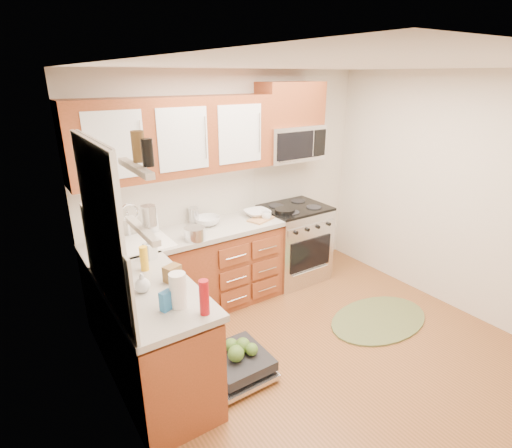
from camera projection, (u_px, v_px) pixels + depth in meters
floor at (331, 357)px, 3.67m from camera, size 3.50×3.50×0.00m
ceiling at (355, 66)px, 2.80m from camera, size 3.50×3.50×0.00m
wall_back at (232, 185)px, 4.60m from camera, size 3.50×0.04×2.50m
wall_left at (126, 293)px, 2.33m from camera, size 0.04×3.50×2.50m
wall_right at (463, 197)px, 4.14m from camera, size 0.04×3.50×2.50m
base_cabinet_back at (190, 275)px, 4.28m from camera, size 2.05×0.60×0.85m
base_cabinet_left at (156, 344)px, 3.18m from camera, size 0.60×1.25×0.85m
countertop_back at (187, 234)px, 4.10m from camera, size 2.07×0.64×0.05m
countertop_left at (151, 292)px, 3.02m from camera, size 0.64×1.27×0.05m
backsplash_back at (174, 199)px, 4.22m from camera, size 2.05×0.02×0.57m
backsplash_left at (106, 265)px, 2.76m from camera, size 0.02×1.25×0.57m
upper_cabinets at (176, 137)px, 3.87m from camera, size 2.05×0.35×0.75m
cabinet_over_mw at (290, 104)px, 4.50m from camera, size 0.76×0.35×0.47m
range at (294, 243)px, 4.97m from camera, size 0.76×0.64×0.95m
microwave at (291, 143)px, 4.64m from camera, size 0.76×0.38×0.40m
sink at (139, 256)px, 3.85m from camera, size 0.62×0.50×0.26m
dishwasher at (234, 365)px, 3.43m from camera, size 0.70×0.60×0.20m
window at (100, 220)px, 2.62m from camera, size 0.03×1.05×1.05m
window_blind at (97, 170)px, 2.52m from camera, size 0.02×0.96×0.40m
shelf_upper at (135, 168)px, 1.79m from camera, size 0.04×0.40×0.03m
shelf_lower at (142, 230)px, 1.89m from camera, size 0.04×0.40×0.03m
rug at (379, 319)px, 4.23m from camera, size 1.21×0.82×0.02m
skillet at (285, 211)px, 4.59m from camera, size 0.28×0.28×0.04m
stock_pot at (195, 234)px, 3.89m from camera, size 0.22×0.22×0.13m
cutting_board at (261, 219)px, 4.43m from camera, size 0.33×0.27×0.02m
canister at (194, 215)px, 4.32m from camera, size 0.12×0.12×0.18m
paper_towel_roll at (178, 290)px, 2.74m from camera, size 0.15×0.15×0.25m
mustard_bottle at (144, 259)px, 3.27m from camera, size 0.08×0.08×0.21m
red_bottle at (204, 297)px, 2.66m from camera, size 0.07×0.07×0.25m
wooden_box at (172, 273)px, 3.11m from camera, size 0.15×0.13×0.13m
blue_carton at (166, 301)px, 2.72m from camera, size 0.10×0.08×0.14m
bowl_a at (257, 213)px, 4.55m from camera, size 0.29×0.29×0.07m
bowl_b at (207, 221)px, 4.29m from camera, size 0.35×0.35×0.09m
cup at (266, 216)px, 4.44m from camera, size 0.11×0.11×0.09m
soap_bottle_a at (153, 220)px, 4.06m from camera, size 0.13×0.13×0.27m
soap_bottle_b at (150, 247)px, 3.48m from camera, size 0.11×0.12×0.21m
soap_bottle_c at (142, 282)px, 2.95m from camera, size 0.12×0.12×0.15m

